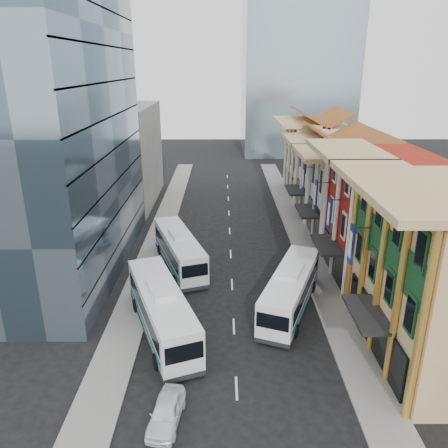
{
  "coord_description": "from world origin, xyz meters",
  "views": [
    {
      "loc": [
        -0.88,
        -21.57,
        19.44
      ],
      "look_at": [
        -0.74,
        17.4,
        5.18
      ],
      "focal_mm": 35.0,
      "sensor_mm": 36.0,
      "label": 1
    }
  ],
  "objects_px": {
    "sedan_left": "(166,412)",
    "office_tower": "(45,117)",
    "bus_left_near": "(162,309)",
    "bus_right": "(291,289)",
    "bus_left_far": "(179,249)",
    "shophouse_tan": "(441,275)"
  },
  "relations": [
    {
      "from": "sedan_left",
      "to": "office_tower",
      "type": "bearing_deg",
      "value": 129.08
    },
    {
      "from": "bus_left_near",
      "to": "sedan_left",
      "type": "xyz_separation_m",
      "value": [
        1.38,
        -9.01,
        -1.3
      ]
    },
    {
      "from": "bus_right",
      "to": "sedan_left",
      "type": "xyz_separation_m",
      "value": [
        -8.91,
        -12.38,
        -1.18
      ]
    },
    {
      "from": "bus_left_far",
      "to": "bus_right",
      "type": "relative_size",
      "value": 1.01
    },
    {
      "from": "bus_left_near",
      "to": "office_tower",
      "type": "bearing_deg",
      "value": 113.63
    },
    {
      "from": "shophouse_tan",
      "to": "bus_left_near",
      "type": "xyz_separation_m",
      "value": [
        -19.5,
        2.24,
        -4.0
      ]
    },
    {
      "from": "office_tower",
      "to": "bus_left_near",
      "type": "relative_size",
      "value": 2.4
    },
    {
      "from": "shophouse_tan",
      "to": "bus_left_far",
      "type": "distance_m",
      "value": 24.13
    },
    {
      "from": "office_tower",
      "to": "bus_right",
      "type": "height_order",
      "value": "office_tower"
    },
    {
      "from": "shophouse_tan",
      "to": "bus_right",
      "type": "distance_m",
      "value": 11.54
    },
    {
      "from": "bus_left_near",
      "to": "bus_left_far",
      "type": "bearing_deg",
      "value": 68.19
    },
    {
      "from": "bus_left_near",
      "to": "sedan_left",
      "type": "distance_m",
      "value": 9.21
    },
    {
      "from": "shophouse_tan",
      "to": "bus_left_far",
      "type": "height_order",
      "value": "shophouse_tan"
    },
    {
      "from": "bus_left_far",
      "to": "sedan_left",
      "type": "distance_m",
      "value": 20.76
    },
    {
      "from": "shophouse_tan",
      "to": "sedan_left",
      "type": "height_order",
      "value": "shophouse_tan"
    },
    {
      "from": "office_tower",
      "to": "bus_left_far",
      "type": "bearing_deg",
      "value": -0.4
    },
    {
      "from": "sedan_left",
      "to": "bus_left_far",
      "type": "bearing_deg",
      "value": 100.49
    },
    {
      "from": "bus_left_far",
      "to": "sedan_left",
      "type": "bearing_deg",
      "value": -105.91
    },
    {
      "from": "shophouse_tan",
      "to": "sedan_left",
      "type": "relative_size",
      "value": 3.37
    },
    {
      "from": "shophouse_tan",
      "to": "office_tower",
      "type": "distance_m",
      "value": 35.19
    },
    {
      "from": "bus_right",
      "to": "bus_left_far",
      "type": "bearing_deg",
      "value": 161.58
    },
    {
      "from": "bus_left_near",
      "to": "bus_right",
      "type": "relative_size",
      "value": 1.06
    }
  ]
}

